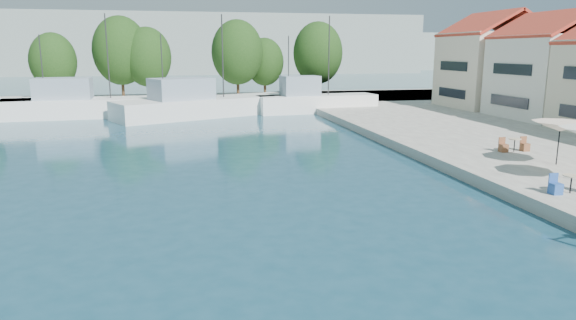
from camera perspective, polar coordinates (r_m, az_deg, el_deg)
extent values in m
cube|color=gray|center=(64.27, -12.34, 6.40)|extent=(90.00, 16.00, 0.60)
cube|color=gray|center=(158.59, -20.52, 11.93)|extent=(180.00, 40.00, 16.00)
cube|color=gray|center=(183.26, 3.19, 11.96)|extent=(140.00, 40.00, 12.00)
cube|color=silver|center=(50.20, 27.34, 8.19)|extent=(8.00, 8.50, 7.00)
pyramid|color=#B23627|center=(50.25, 27.94, 14.21)|extent=(8.40, 8.80, 1.80)
cube|color=#F3DDC2|center=(57.46, 21.69, 9.25)|extent=(8.60, 8.50, 7.50)
pyramid|color=#B23627|center=(57.54, 22.13, 14.76)|extent=(9.00, 8.80, 1.80)
cube|color=white|center=(53.64, -20.83, 5.25)|extent=(17.09, 5.24, 2.20)
cube|color=#8697A6|center=(53.79, -23.70, 7.29)|extent=(5.23, 3.63, 2.00)
cylinder|color=#2D2D2D|center=(53.20, -19.41, 10.82)|extent=(0.12, 0.12, 8.00)
cylinder|color=#2D2D2D|center=(53.97, -25.67, 9.27)|extent=(0.10, 0.10, 6.00)
cube|color=silver|center=(51.39, -8.90, 5.62)|extent=(18.45, 11.80, 2.20)
cube|color=#8697A6|center=(50.00, -11.76, 7.76)|extent=(6.45, 5.55, 2.00)
cylinder|color=#2D2D2D|center=(51.94, -7.28, 11.38)|extent=(0.12, 0.12, 8.00)
cylinder|color=#2D2D2D|center=(49.17, -13.81, 9.93)|extent=(0.10, 0.10, 6.00)
cube|color=white|center=(54.07, 3.24, 6.06)|extent=(12.78, 4.46, 2.20)
cube|color=#8697A6|center=(53.25, 1.35, 8.26)|extent=(3.98, 2.86, 2.00)
cylinder|color=#2D2D2D|center=(54.23, 4.57, 11.46)|extent=(0.12, 0.12, 8.00)
cylinder|color=#2D2D2D|center=(52.76, 0.06, 10.40)|extent=(0.10, 0.10, 6.00)
cylinder|color=#3F2B19|center=(67.04, -24.44, 7.59)|extent=(0.36, 0.36, 3.48)
ellipsoid|color=#183912|center=(66.93, -24.65, 9.96)|extent=(5.29, 5.29, 6.61)
cylinder|color=#3F2B19|center=(67.43, -17.91, 8.49)|extent=(0.36, 0.36, 4.41)
ellipsoid|color=#183912|center=(67.34, -18.11, 11.48)|extent=(6.70, 6.70, 8.38)
cylinder|color=#3F2B19|center=(66.46, -15.23, 8.35)|extent=(0.36, 0.36, 3.82)
ellipsoid|color=#183912|center=(66.35, -15.37, 10.98)|extent=(5.81, 5.81, 7.26)
cylinder|color=#3F2B19|center=(66.03, -5.59, 8.88)|extent=(0.36, 0.36, 4.25)
ellipsoid|color=#183912|center=(65.93, -5.65, 11.83)|extent=(6.45, 6.45, 8.07)
cylinder|color=#3F2B19|center=(68.92, -2.58, 8.65)|extent=(0.36, 0.36, 3.29)
ellipsoid|color=#183912|center=(68.81, -2.60, 10.84)|extent=(4.99, 4.99, 6.24)
cylinder|color=#3F2B19|center=(67.64, 3.30, 8.96)|extent=(0.36, 0.36, 4.18)
ellipsoid|color=#183912|center=(67.54, 3.34, 11.79)|extent=(6.35, 6.35, 7.93)
cylinder|color=black|center=(29.60, 27.84, 1.66)|extent=(0.06, 0.06, 2.23)
cone|color=beige|center=(29.48, 28.00, 3.31)|extent=(2.78, 2.78, 0.50)
cylinder|color=black|center=(24.03, 28.92, -2.40)|extent=(0.06, 0.06, 0.74)
cylinder|color=#C6B391|center=(23.95, 29.01, -1.54)|extent=(0.70, 0.70, 0.04)
cube|color=#27509F|center=(23.61, 27.59, -2.85)|extent=(0.42, 0.42, 0.46)
cylinder|color=black|center=(32.51, 23.85, 1.51)|extent=(0.06, 0.06, 0.74)
cylinder|color=#C6B391|center=(32.45, 23.91, 2.16)|extent=(0.70, 0.70, 0.04)
cube|color=brown|center=(32.94, 24.82, 1.31)|extent=(0.42, 0.42, 0.46)
cube|color=brown|center=(32.13, 22.81, 1.23)|extent=(0.42, 0.42, 0.46)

